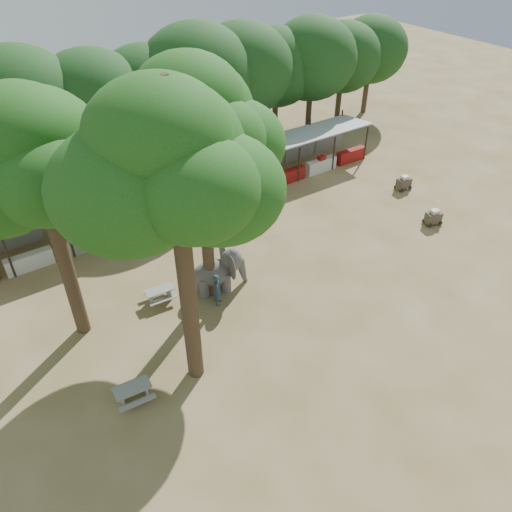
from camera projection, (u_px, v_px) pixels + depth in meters
ground at (339, 341)px, 21.85m from camera, size 100.00×100.00×0.00m
vendor_stalls at (188, 189)px, 30.33m from camera, size 28.00×2.99×2.80m
yard_tree_left at (31, 162)px, 17.61m from camera, size 7.10×6.90×11.02m
yard_tree_center at (168, 168)px, 15.04m from camera, size 7.10×6.90×12.04m
yard_tree_back at (194, 125)px, 19.44m from camera, size 7.10×6.90×11.36m
backdrop_trees at (144, 95)px, 31.16m from camera, size 46.46×5.95×8.33m
elephant at (219, 271)px, 24.07m from camera, size 2.95×2.20×2.20m
handler at (218, 290)px, 23.33m from camera, size 0.70×0.74×1.71m
picnic_table_near at (133, 392)px, 19.11m from camera, size 1.50×1.37×0.71m
picnic_table_far at (160, 293)px, 23.75m from camera, size 1.43×1.30×0.67m
cart_front at (433, 217)px, 29.13m from camera, size 1.11×0.87×0.96m
cart_back at (404, 183)px, 32.48m from camera, size 1.05×0.74×0.97m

